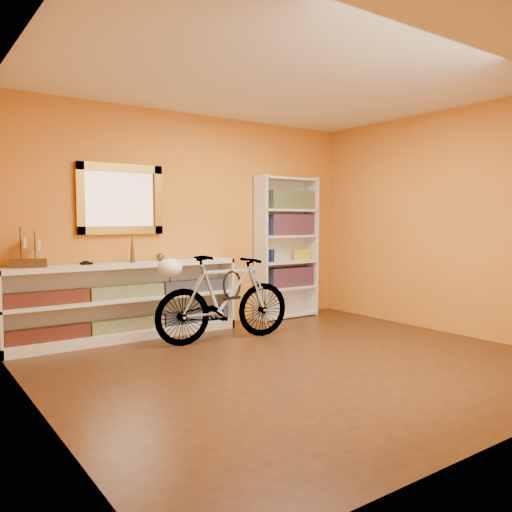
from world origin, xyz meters
TOP-DOWN VIEW (x-y plane):
  - floor at (0.00, 0.00)m, footprint 4.50×4.00m
  - ceiling at (0.00, 0.00)m, footprint 4.50×4.00m
  - back_wall at (0.00, 2.00)m, footprint 4.50×0.01m
  - left_wall at (-2.25, 0.00)m, footprint 0.01×4.00m
  - right_wall at (2.25, 0.00)m, footprint 0.01×4.00m
  - gilt_mirror at (-0.95, 1.97)m, footprint 0.98×0.06m
  - wall_socket at (0.90, 1.99)m, footprint 0.09×0.02m
  - console_unit at (-0.96, 1.81)m, footprint 2.60×0.35m
  - cd_row_lower at (-0.96, 1.79)m, footprint 2.50×0.13m
  - cd_row_upper at (-0.96, 1.79)m, footprint 2.50×0.13m
  - model_ship at (-1.96, 1.81)m, footprint 0.36×0.22m
  - toy_car at (-1.39, 1.81)m, footprint 0.00×0.00m
  - bronze_ornament at (-0.88, 1.81)m, footprint 0.06×0.06m
  - decorative_orb at (-0.55, 1.81)m, footprint 0.09×0.09m
  - bookcase at (1.31, 1.84)m, footprint 0.90×0.30m
  - book_row_a at (1.36, 1.84)m, footprint 0.70×0.22m
  - book_row_b at (1.36, 1.84)m, footprint 0.70×0.22m
  - book_row_c at (1.36, 1.84)m, footprint 0.70×0.22m
  - travel_mug at (1.04, 1.82)m, footprint 0.07×0.07m
  - red_tin at (1.11, 1.87)m, footprint 0.16×0.16m
  - yellow_bag at (1.56, 1.80)m, footprint 0.21×0.15m
  - bicycle at (-0.12, 1.13)m, footprint 0.59×1.64m
  - helmet at (-0.73, 1.20)m, footprint 0.26×0.25m
  - u_lock at (-0.03, 1.12)m, footprint 0.24×0.03m

SIDE VIEW (x-z plane):
  - floor at x=0.00m, z-range -0.01..0.00m
  - cd_row_lower at x=-0.96m, z-range 0.10..0.24m
  - wall_socket at x=0.90m, z-range 0.21..0.29m
  - console_unit at x=-0.96m, z-range 0.00..0.85m
  - bicycle at x=-0.12m, z-range 0.00..0.94m
  - cd_row_upper at x=-0.96m, z-range 0.47..0.60m
  - book_row_a at x=1.36m, z-range 0.42..0.68m
  - u_lock at x=-0.03m, z-range 0.50..0.73m
  - helmet at x=-0.73m, z-range 0.73..0.93m
  - yellow_bag at x=1.56m, z-range 0.77..0.91m
  - travel_mug at x=1.04m, z-range 0.77..0.93m
  - toy_car at x=-1.39m, z-range 0.85..0.85m
  - decorative_orb at x=-0.55m, z-range 0.85..0.94m
  - bookcase at x=1.31m, z-range 0.00..1.90m
  - bronze_ornament at x=-0.88m, z-range 0.85..1.20m
  - model_ship at x=-1.96m, z-range 0.85..1.25m
  - book_row_b at x=1.36m, z-range 1.11..1.40m
  - back_wall at x=0.00m, z-range 0.00..2.60m
  - left_wall at x=-2.25m, z-range 0.00..2.60m
  - right_wall at x=2.25m, z-range 0.00..2.60m
  - red_tin at x=1.11m, z-range 1.46..1.62m
  - gilt_mirror at x=-0.95m, z-range 1.16..1.94m
  - book_row_c at x=1.36m, z-range 1.46..1.71m
  - ceiling at x=0.00m, z-range 2.60..2.61m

